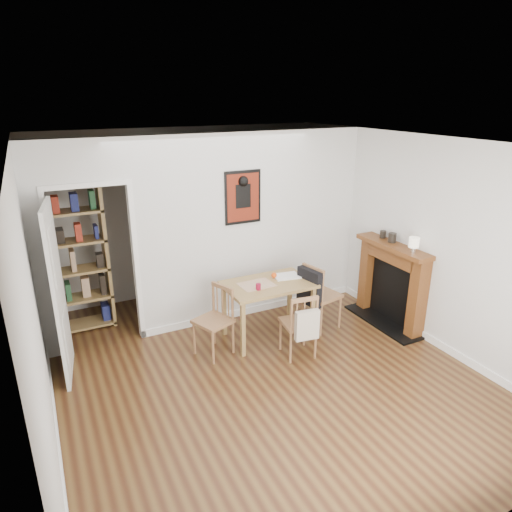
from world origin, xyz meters
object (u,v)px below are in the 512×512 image
chair_right (321,295)px  ceramic_jar_a (392,238)px  chair_left (213,322)px  red_glass (258,287)px  fireplace (392,281)px  orange_fruit (274,275)px  bookshelf (72,257)px  chair_front (299,324)px  ceramic_jar_b (383,234)px  dining_table (268,290)px  notebook (286,276)px  mantel_lamp (414,243)px

chair_right → ceramic_jar_a: bearing=-12.4°
chair_left → red_glass: (0.59, -0.05, 0.37)m
fireplace → orange_fruit: bearing=162.0°
bookshelf → orange_fruit: (2.35, -1.24, -0.24)m
chair_right → chair_front: (-0.63, -0.47, -0.06)m
bookshelf → orange_fruit: 2.66m
orange_fruit → ceramic_jar_b: size_ratio=0.70×
dining_table → red_glass: (-0.21, -0.13, 0.13)m
bookshelf → notebook: bearing=-27.0°
mantel_lamp → fireplace: bearing=79.8°
ceramic_jar_b → bookshelf: bearing=159.7°
orange_fruit → mantel_lamp: 1.82m
chair_left → chair_front: size_ratio=1.04×
chair_right → red_glass: size_ratio=11.58×
bookshelf → mantel_lamp: (3.86, -2.12, 0.25)m
red_glass → ceramic_jar_b: size_ratio=0.78×
chair_front → ceramic_jar_b: (1.63, 0.47, 0.78)m
chair_right → fireplace: (0.98, -0.29, 0.13)m
chair_front → fireplace: (1.61, 0.18, 0.19)m
mantel_lamp → orange_fruit: bearing=149.7°
fireplace → orange_fruit: 1.67m
mantel_lamp → ceramic_jar_a: 0.46m
chair_front → dining_table: bearing=101.9°
fireplace → ceramic_jar_b: (0.02, 0.29, 0.60)m
dining_table → chair_left: chair_left is taller
chair_right → bookshelf: (-2.95, 1.46, 0.55)m
chair_left → chair_right: 1.55m
dining_table → ceramic_jar_b: bearing=-3.2°
chair_left → bookshelf: bookshelf is taller
red_glass → mantel_lamp: size_ratio=0.40×
ceramic_jar_a → chair_left: bearing=174.8°
red_glass → dining_table: bearing=31.7°
dining_table → chair_right: chair_right is taller
chair_left → chair_front: 1.04m
fireplace → orange_fruit: (-1.58, 0.51, 0.19)m
ceramic_jar_b → chair_right: bearing=-180.0°
fireplace → red_glass: bearing=172.4°
chair_front → mantel_lamp: bearing=-7.1°
chair_left → fireplace: 2.56m
chair_front → orange_fruit: (0.03, 0.69, 0.38)m
chair_left → notebook: (1.12, 0.17, 0.34)m
red_glass → orange_fruit: size_ratio=1.12×
red_glass → orange_fruit: red_glass is taller
chair_right → notebook: size_ratio=2.81×
dining_table → ceramic_jar_a: size_ratio=8.72×
chair_front → mantel_lamp: (1.54, -0.19, 0.86)m
dining_table → chair_right: (0.75, -0.10, -0.19)m
chair_right → ceramic_jar_a: size_ratio=7.29×
chair_right → fireplace: fireplace is taller
chair_left → ceramic_jar_b: (2.55, -0.02, 0.77)m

